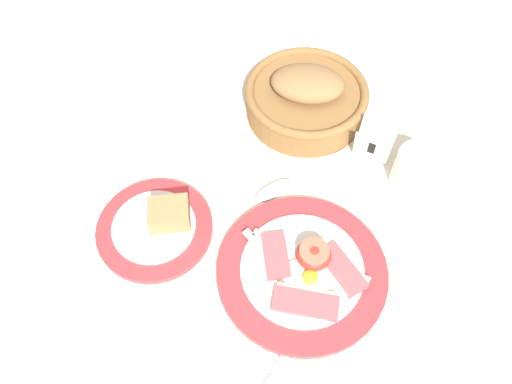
% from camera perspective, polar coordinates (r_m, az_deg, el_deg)
% --- Properties ---
extents(ground_plane, '(3.00, 3.00, 0.00)m').
position_cam_1_polar(ground_plane, '(0.76, -0.20, -7.82)').
color(ground_plane, beige).
extents(breakfast_plate, '(0.25, 0.25, 0.04)m').
position_cam_1_polar(breakfast_plate, '(0.74, 5.42, -8.87)').
color(breakfast_plate, red).
rests_on(breakfast_plate, ground_plane).
extents(bread_plate, '(0.18, 0.18, 0.05)m').
position_cam_1_polar(bread_plate, '(0.79, -11.23, -3.82)').
color(bread_plate, red).
rests_on(bread_plate, ground_plane).
extents(sugar_cup, '(0.08, 0.08, 0.07)m').
position_cam_1_polar(sugar_cup, '(0.84, 17.99, 2.46)').
color(sugar_cup, white).
rests_on(sugar_cup, ground_plane).
extents(bread_basket, '(0.22, 0.22, 0.09)m').
position_cam_1_polar(bread_basket, '(0.90, 5.76, 10.73)').
color(bread_basket, brown).
rests_on(bread_basket, ground_plane).
extents(number_card, '(0.06, 0.05, 0.07)m').
position_cam_1_polar(number_card, '(0.85, 13.30, 5.41)').
color(number_card, white).
rests_on(number_card, ground_plane).
extents(teaspoon_by_saucer, '(0.13, 0.17, 0.01)m').
position_cam_1_polar(teaspoon_by_saucer, '(0.92, -7.50, 8.54)').
color(teaspoon_by_saucer, silver).
rests_on(teaspoon_by_saucer, ground_plane).
extents(teaspoon_near_cup, '(0.12, 0.17, 0.01)m').
position_cam_1_polar(teaspoon_near_cup, '(0.83, 3.61, 1.11)').
color(teaspoon_near_cup, silver).
rests_on(teaspoon_near_cup, ground_plane).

